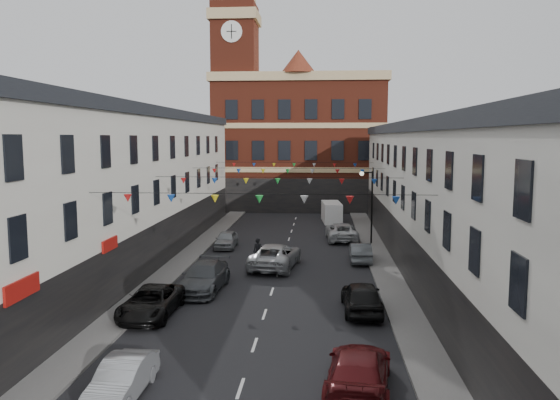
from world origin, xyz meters
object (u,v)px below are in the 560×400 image
(car_left_d, at_px, (204,277))
(white_van, at_px, (332,212))
(car_right_f, at_px, (341,232))
(car_left_e, at_px, (226,239))
(car_right_d, at_px, (362,297))
(car_left_b, at_px, (122,379))
(pedestrian, at_px, (258,252))
(car_left_c, at_px, (151,302))
(car_right_c, at_px, (359,371))
(street_lamp, at_px, (369,197))
(car_right_e, at_px, (360,252))
(moving_car, at_px, (275,256))

(car_left_d, relative_size, white_van, 1.18)
(car_left_d, distance_m, car_right_f, 17.98)
(car_left_e, height_order, car_right_d, car_right_d)
(car_left_b, relative_size, pedestrian, 2.12)
(car_left_c, distance_m, car_right_c, 12.05)
(car_right_c, height_order, car_right_d, car_right_d)
(car_right_f, xyz_separation_m, pedestrian, (-5.99, -9.47, 0.18))
(car_right_d, relative_size, pedestrian, 2.50)
(car_right_d, bearing_deg, pedestrian, -58.65)
(car_left_d, relative_size, car_right_d, 1.17)
(street_lamp, relative_size, white_van, 1.31)
(street_lamp, distance_m, car_right_e, 6.96)
(street_lamp, relative_size, car_right_e, 1.47)
(car_right_d, xyz_separation_m, car_right_e, (0.69, 11.22, -0.12))
(street_lamp, distance_m, car_right_c, 26.26)
(street_lamp, bearing_deg, car_right_e, -99.81)
(car_left_c, xyz_separation_m, car_left_e, (0.78, 16.63, -0.03))
(car_left_d, bearing_deg, car_left_b, -86.71)
(car_right_c, bearing_deg, car_left_c, -30.37)
(car_left_c, relative_size, white_van, 1.09)
(pedestrian, bearing_deg, car_left_d, -122.68)
(car_right_d, distance_m, car_right_e, 11.25)
(car_left_e, distance_m, white_van, 16.30)
(car_left_c, height_order, pedestrian, pedestrian)
(car_left_b, relative_size, white_van, 0.85)
(car_left_b, distance_m, car_right_d, 12.96)
(white_van, bearing_deg, street_lamp, -81.87)
(car_right_d, height_order, car_right_f, car_right_d)
(moving_car, bearing_deg, car_left_c, 71.00)
(car_left_d, height_order, car_left_e, car_left_d)
(car_left_b, xyz_separation_m, car_right_c, (7.94, 0.98, 0.12))
(car_left_e, bearing_deg, car_right_e, -22.14)
(street_lamp, xyz_separation_m, car_left_c, (-12.05, -18.63, -3.21))
(car_left_b, relative_size, moving_car, 0.66)
(moving_car, distance_m, pedestrian, 1.43)
(car_left_b, height_order, car_left_d, car_left_d)
(car_right_e, relative_size, moving_car, 0.69)
(car_left_c, xyz_separation_m, car_right_e, (11.00, 12.56, -0.03))
(pedestrian, bearing_deg, car_right_c, -85.71)
(street_lamp, xyz_separation_m, car_left_b, (-10.41, -26.94, -3.26))
(car_right_f, bearing_deg, car_left_c, 60.93)
(car_left_e, relative_size, car_right_f, 0.73)
(car_left_e, height_order, car_right_e, car_right_e)
(car_left_c, relative_size, pedestrian, 2.71)
(moving_car, bearing_deg, car_right_f, -107.29)
(street_lamp, distance_m, pedestrian, 11.50)
(car_left_c, distance_m, car_right_e, 16.69)
(car_left_e, relative_size, pedestrian, 2.10)
(street_lamp, relative_size, car_right_f, 1.12)
(moving_car, xyz_separation_m, pedestrian, (-1.24, 0.70, 0.10))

